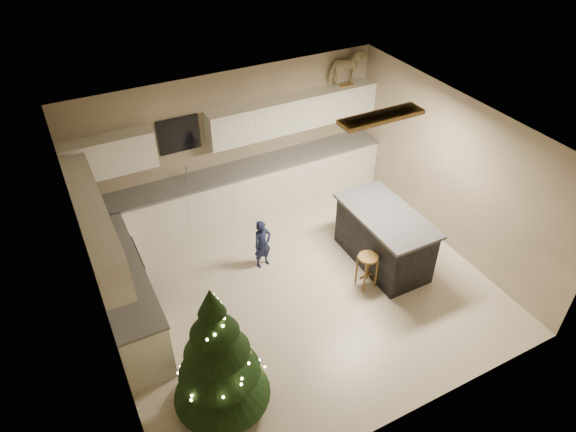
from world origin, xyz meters
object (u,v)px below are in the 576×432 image
(bar_stool, at_px, (367,264))
(rocking_horse, at_px, (347,68))
(christmas_tree, at_px, (218,361))
(island, at_px, (384,238))
(toddler, at_px, (262,244))

(bar_stool, distance_m, rocking_horse, 3.56)
(christmas_tree, bearing_deg, bar_stool, 18.15)
(bar_stool, height_order, christmas_tree, christmas_tree)
(island, height_order, bar_stool, island)
(christmas_tree, bearing_deg, island, 20.82)
(toddler, relative_size, rocking_horse, 1.20)
(christmas_tree, xyz_separation_m, rocking_horse, (3.97, 3.64, 1.52))
(island, distance_m, rocking_horse, 3.10)
(christmas_tree, relative_size, toddler, 2.26)
(rocking_horse, bearing_deg, christmas_tree, 127.86)
(bar_stool, height_order, toddler, toddler)
(island, bearing_deg, bar_stool, -147.41)
(bar_stool, xyz_separation_m, rocking_horse, (1.25, 2.75, 1.88))
(island, bearing_deg, toddler, 155.42)
(christmas_tree, bearing_deg, rocking_horse, 42.50)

